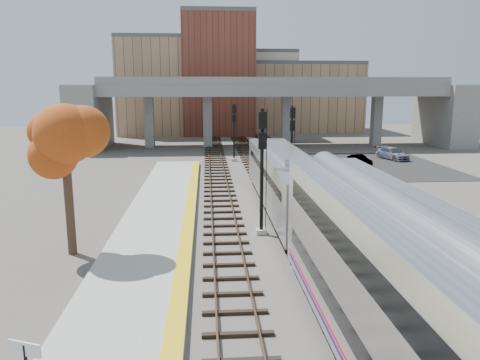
{
  "coord_description": "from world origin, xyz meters",
  "views": [
    {
      "loc": [
        -4.18,
        -20.33,
        8.47
      ],
      "look_at": [
        -2.08,
        8.93,
        2.5
      ],
      "focal_mm": 35.0,
      "sensor_mm": 36.0,
      "label": 1
    }
  ],
  "objects_px": {
    "signal_mast_near": "(262,173)",
    "tree": "(65,142)",
    "signal_mast_mid": "(292,147)",
    "car_a": "(362,171)",
    "locomotive": "(284,179)",
    "signal_mast_far": "(234,134)",
    "car_b": "(360,160)",
    "car_c": "(393,154)"
  },
  "relations": [
    {
      "from": "signal_mast_near",
      "to": "tree",
      "type": "bearing_deg",
      "value": -166.45
    },
    {
      "from": "signal_mast_mid",
      "to": "car_a",
      "type": "xyz_separation_m",
      "value": [
        7.25,
        2.99,
        -2.67
      ]
    },
    {
      "from": "locomotive",
      "to": "signal_mast_far",
      "type": "height_order",
      "value": "signal_mast_far"
    },
    {
      "from": "signal_mast_far",
      "to": "tree",
      "type": "bearing_deg",
      "value": -109.03
    },
    {
      "from": "signal_mast_near",
      "to": "locomotive",
      "type": "bearing_deg",
      "value": 66.39
    },
    {
      "from": "locomotive",
      "to": "car_b",
      "type": "xyz_separation_m",
      "value": [
        11.23,
        18.14,
        -1.71
      ]
    },
    {
      "from": "signal_mast_far",
      "to": "car_b",
      "type": "bearing_deg",
      "value": -15.28
    },
    {
      "from": "signal_mast_mid",
      "to": "signal_mast_far",
      "type": "distance_m",
      "value": 13.97
    },
    {
      "from": "signal_mast_far",
      "to": "car_c",
      "type": "relative_size",
      "value": 1.4
    },
    {
      "from": "tree",
      "to": "car_c",
      "type": "bearing_deg",
      "value": 45.49
    },
    {
      "from": "signal_mast_mid",
      "to": "signal_mast_near",
      "type": "bearing_deg",
      "value": -107.22
    },
    {
      "from": "signal_mast_mid",
      "to": "car_b",
      "type": "relative_size",
      "value": 2.11
    },
    {
      "from": "car_b",
      "to": "signal_mast_near",
      "type": "bearing_deg",
      "value": -137.62
    },
    {
      "from": "signal_mast_mid",
      "to": "car_c",
      "type": "bearing_deg",
      "value": 42.82
    },
    {
      "from": "car_a",
      "to": "car_b",
      "type": "height_order",
      "value": "car_a"
    },
    {
      "from": "car_a",
      "to": "car_b",
      "type": "bearing_deg",
      "value": 72.29
    },
    {
      "from": "locomotive",
      "to": "tree",
      "type": "distance_m",
      "value": 14.5
    },
    {
      "from": "signal_mast_mid",
      "to": "signal_mast_far",
      "type": "xyz_separation_m",
      "value": [
        -4.1,
        13.36,
        -0.26
      ]
    },
    {
      "from": "signal_mast_near",
      "to": "car_a",
      "type": "relative_size",
      "value": 2.02
    },
    {
      "from": "tree",
      "to": "car_a",
      "type": "distance_m",
      "value": 28.78
    },
    {
      "from": "signal_mast_far",
      "to": "car_a",
      "type": "distance_m",
      "value": 15.56
    },
    {
      "from": "car_a",
      "to": "car_b",
      "type": "relative_size",
      "value": 1.11
    },
    {
      "from": "locomotive",
      "to": "tree",
      "type": "bearing_deg",
      "value": -149.2
    },
    {
      "from": "signal_mast_mid",
      "to": "car_b",
      "type": "xyz_separation_m",
      "value": [
        9.23,
        9.72,
        -2.75
      ]
    },
    {
      "from": "signal_mast_far",
      "to": "tree",
      "type": "height_order",
      "value": "tree"
    },
    {
      "from": "signal_mast_near",
      "to": "tree",
      "type": "relative_size",
      "value": 0.93
    },
    {
      "from": "locomotive",
      "to": "signal_mast_near",
      "type": "bearing_deg",
      "value": -113.61
    },
    {
      "from": "signal_mast_mid",
      "to": "car_b",
      "type": "height_order",
      "value": "signal_mast_mid"
    },
    {
      "from": "signal_mast_near",
      "to": "car_b",
      "type": "height_order",
      "value": "signal_mast_near"
    },
    {
      "from": "car_b",
      "to": "signal_mast_mid",
      "type": "bearing_deg",
      "value": -151.0
    },
    {
      "from": "tree",
      "to": "car_c",
      "type": "height_order",
      "value": "tree"
    },
    {
      "from": "tree",
      "to": "car_a",
      "type": "relative_size",
      "value": 2.16
    },
    {
      "from": "signal_mast_mid",
      "to": "car_a",
      "type": "height_order",
      "value": "signal_mast_mid"
    },
    {
      "from": "locomotive",
      "to": "signal_mast_near",
      "type": "distance_m",
      "value": 5.41
    },
    {
      "from": "signal_mast_far",
      "to": "car_b",
      "type": "distance_m",
      "value": 14.04
    },
    {
      "from": "signal_mast_far",
      "to": "car_b",
      "type": "relative_size",
      "value": 1.99
    },
    {
      "from": "locomotive",
      "to": "signal_mast_far",
      "type": "distance_m",
      "value": 21.89
    },
    {
      "from": "signal_mast_near",
      "to": "signal_mast_mid",
      "type": "relative_size",
      "value": 1.06
    },
    {
      "from": "locomotive",
      "to": "signal_mast_near",
      "type": "xyz_separation_m",
      "value": [
        -2.1,
        -4.8,
        1.32
      ]
    },
    {
      "from": "locomotive",
      "to": "signal_mast_near",
      "type": "relative_size",
      "value": 2.65
    },
    {
      "from": "signal_mast_near",
      "to": "signal_mast_mid",
      "type": "xyz_separation_m",
      "value": [
        4.1,
        13.23,
        -0.28
      ]
    },
    {
      "from": "signal_mast_near",
      "to": "tree",
      "type": "height_order",
      "value": "tree"
    }
  ]
}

